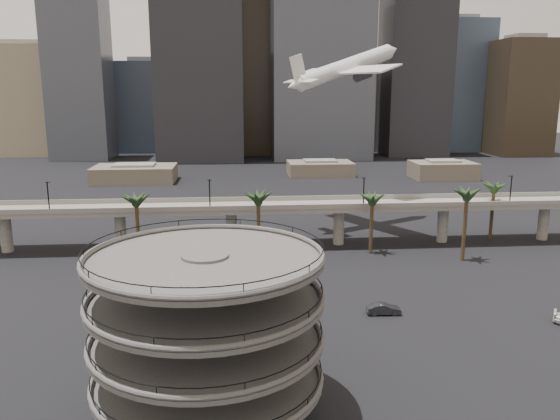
{
  "coord_description": "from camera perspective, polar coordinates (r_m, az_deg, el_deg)",
  "views": [
    {
      "loc": [
        -10.13,
        -52.4,
        30.88
      ],
      "look_at": [
        -3.4,
        28.0,
        13.32
      ],
      "focal_mm": 35.0,
      "sensor_mm": 36.0,
      "label": 1
    }
  ],
  "objects": [
    {
      "name": "low_buildings",
      "position": [
        197.44,
        0.21,
        4.12
      ],
      "size": [
        135.0,
        27.5,
        6.8
      ],
      "color": "brown",
      "rests_on": "ground"
    },
    {
      "name": "car_b",
      "position": [
        79.7,
        10.78,
        -10.12
      ],
      "size": [
        4.92,
        1.93,
        1.6
      ],
      "primitive_type": "imported",
      "rotation": [
        0.0,
        0.0,
        1.52
      ],
      "color": "black",
      "rests_on": "ground"
    },
    {
      "name": "ground",
      "position": [
        61.66,
        5.6,
        -17.84
      ],
      "size": [
        700.0,
        700.0,
        0.0
      ],
      "primitive_type": "plane",
      "color": "black",
      "rests_on": "ground"
    },
    {
      "name": "car_a",
      "position": [
        79.03,
        -4.33,
        -10.18
      ],
      "size": [
        4.57,
        2.66,
        1.46
      ],
      "primitive_type": "imported",
      "rotation": [
        0.0,
        0.0,
        1.8
      ],
      "color": "#9E4116",
      "rests_on": "ground"
    },
    {
      "name": "overpass",
      "position": [
        110.41,
        0.59,
        -0.03
      ],
      "size": [
        130.0,
        9.3,
        14.7
      ],
      "color": "slate",
      "rests_on": "ground"
    },
    {
      "name": "parking_ramp",
      "position": [
        52.85,
        -7.65,
        -11.3
      ],
      "size": [
        22.2,
        22.2,
        17.35
      ],
      "color": "#4A4745",
      "rests_on": "ground"
    },
    {
      "name": "airborne_jet",
      "position": [
        126.26,
        6.87,
        14.55
      ],
      "size": [
        30.13,
        28.16,
        12.37
      ],
      "rotation": [
        0.0,
        -0.28,
        0.53
      ],
      "color": "silver",
      "rests_on": "ground"
    },
    {
      "name": "skyline",
      "position": [
        270.92,
        0.58,
        14.77
      ],
      "size": [
        269.0,
        86.0,
        116.68
      ],
      "color": "gray",
      "rests_on": "ground"
    },
    {
      "name": "palm_trees",
      "position": [
        103.78,
        7.38,
        1.3
      ],
      "size": [
        76.4,
        18.4,
        14.0
      ],
      "color": "#45351D",
      "rests_on": "ground"
    }
  ]
}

